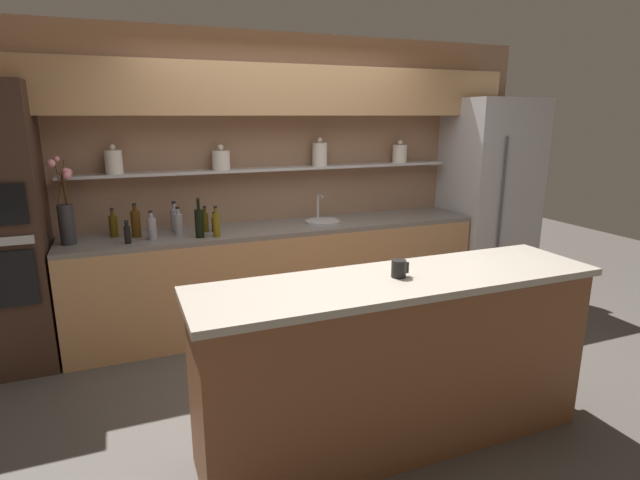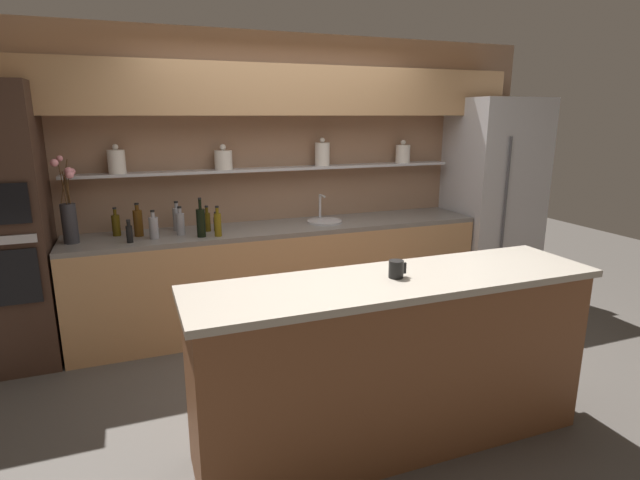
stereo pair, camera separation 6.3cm
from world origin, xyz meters
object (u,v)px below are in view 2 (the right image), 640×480
(bottle_spirit_1, at_px, (154,227))
(bottle_sauce_5, at_px, (216,223))
(bottle_oil_0, at_px, (207,221))
(coffee_mug, at_px, (396,269))
(bottle_spirit_3, at_px, (138,222))
(bottle_wine_7, at_px, (201,222))
(bottle_spirit_6, at_px, (180,223))
(refrigerator, at_px, (492,200))
(bottle_sauce_2, at_px, (129,233))
(sink_fixture, at_px, (324,220))
(flower_vase, at_px, (69,213))
(bottle_spirit_9, at_px, (177,219))
(bottle_oil_8, at_px, (116,225))
(bottle_oil_4, at_px, (218,224))

(bottle_spirit_1, relative_size, bottle_sauce_5, 1.39)
(bottle_oil_0, distance_m, coffee_mug, 2.07)
(bottle_spirit_1, relative_size, bottle_spirit_3, 0.85)
(bottle_wine_7, bearing_deg, bottle_spirit_3, 156.08)
(bottle_spirit_6, height_order, bottle_wine_7, bottle_wine_7)
(bottle_spirit_3, height_order, bottle_wine_7, bottle_wine_7)
(refrigerator, relative_size, bottle_spirit_6, 8.62)
(bottle_spirit_3, relative_size, bottle_spirit_6, 1.15)
(bottle_spirit_1, distance_m, bottle_sauce_2, 0.20)
(sink_fixture, height_order, coffee_mug, sink_fixture)
(bottle_sauce_2, distance_m, bottle_wine_7, 0.55)
(sink_fixture, distance_m, bottle_spirit_6, 1.29)
(flower_vase, distance_m, bottle_spirit_9, 0.83)
(bottle_sauce_2, relative_size, coffee_mug, 1.79)
(bottle_spirit_6, bearing_deg, refrigerator, -0.33)
(refrigerator, bearing_deg, bottle_spirit_1, -179.25)
(bottle_spirit_6, bearing_deg, bottle_oil_8, 162.99)
(bottle_spirit_3, bearing_deg, bottle_sauce_5, -4.20)
(refrigerator, xyz_separation_m, bottle_spirit_6, (-3.15, 0.02, -0.01))
(flower_vase, bearing_deg, bottle_spirit_3, 6.85)
(refrigerator, height_order, bottle_sauce_2, refrigerator)
(flower_vase, height_order, bottle_oil_8, flower_vase)
(flower_vase, relative_size, bottle_oil_8, 2.84)
(refrigerator, relative_size, flower_vase, 3.06)
(bottle_oil_0, relative_size, coffee_mug, 2.17)
(bottle_sauce_5, bearing_deg, bottle_oil_8, 171.19)
(bottle_oil_0, distance_m, bottle_spirit_6, 0.23)
(flower_vase, relative_size, coffee_mug, 6.55)
(flower_vase, bearing_deg, sink_fixture, 0.40)
(bottle_sauce_5, height_order, coffee_mug, coffee_mug)
(refrigerator, bearing_deg, bottle_oil_8, 177.33)
(bottle_sauce_2, height_order, bottle_sauce_5, bottle_sauce_2)
(bottle_oil_8, bearing_deg, bottle_sauce_2, -70.99)
(bottle_oil_4, distance_m, bottle_sauce_5, 0.20)
(bottle_oil_4, height_order, bottle_wine_7, bottle_wine_7)
(bottle_spirit_1, bearing_deg, bottle_oil_0, 13.98)
(sink_fixture, bearing_deg, bottle_oil_4, -169.13)
(bottle_oil_0, xyz_separation_m, bottle_spirit_3, (-0.55, 0.03, 0.02))
(bottle_spirit_3, xyz_separation_m, bottle_oil_8, (-0.17, 0.08, -0.02))
(bottle_sauce_5, relative_size, bottle_wine_7, 0.52)
(bottle_sauce_5, relative_size, bottle_spirit_9, 0.66)
(bottle_oil_4, xyz_separation_m, bottle_wine_7, (-0.13, 0.03, 0.02))
(bottle_spirit_6, distance_m, bottle_spirit_9, 0.17)
(bottle_oil_4, height_order, coffee_mug, bottle_oil_4)
(flower_vase, distance_m, bottle_sauce_2, 0.47)
(sink_fixture, relative_size, bottle_oil_0, 1.44)
(bottle_wine_7, relative_size, bottle_oil_8, 1.36)
(bottle_oil_4, bearing_deg, bottle_spirit_9, 131.02)
(coffee_mug, bearing_deg, bottle_sauce_5, 108.92)
(bottle_spirit_1, bearing_deg, bottle_sauce_5, 10.09)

